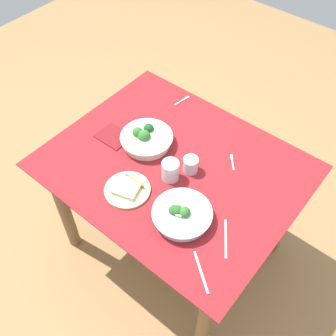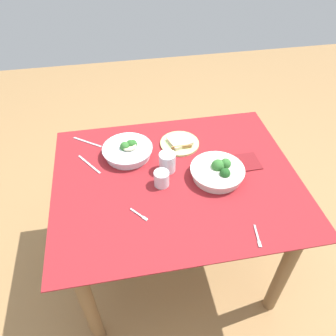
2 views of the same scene
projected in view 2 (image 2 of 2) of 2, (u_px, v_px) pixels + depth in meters
ground_plane at (174, 261)px, 2.14m from camera, size 6.00×6.00×0.00m
dining_table at (176, 196)px, 1.70m from camera, size 1.20×0.97×0.77m
broccoli_bowl_far at (128, 151)px, 1.72m from camera, size 0.26×0.26×0.09m
broccoli_bowl_near at (218, 172)px, 1.60m from camera, size 0.27×0.27×0.09m
bread_side_plate at (180, 143)px, 1.79m from camera, size 0.21×0.21×0.03m
water_glass_center at (167, 162)px, 1.62m from camera, size 0.08×0.08×0.10m
water_glass_side at (162, 179)px, 1.55m from camera, size 0.07×0.07×0.08m
fork_by_far_bowl at (258, 237)px, 1.36m from camera, size 0.03×0.11×0.00m
fork_by_near_bowl at (140, 215)px, 1.44m from camera, size 0.07×0.08×0.00m
table_knife_left at (89, 164)px, 1.68m from camera, size 0.11×0.16×0.00m
table_knife_right at (87, 142)px, 1.81m from camera, size 0.15×0.12×0.00m
napkin_folded_upper at (243, 162)px, 1.69m from camera, size 0.17×0.13×0.01m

